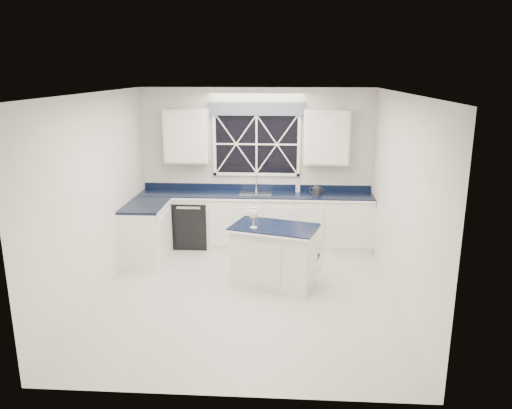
# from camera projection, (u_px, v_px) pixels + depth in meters

# --- Properties ---
(ground) EXTENTS (4.50, 4.50, 0.00)m
(ground) POSITION_uv_depth(u_px,v_px,m) (246.00, 293.00, 6.87)
(ground) COLOR #B0B0AC
(ground) RESTS_ON ground
(back_wall) EXTENTS (4.00, 0.10, 2.70)m
(back_wall) POSITION_uv_depth(u_px,v_px,m) (257.00, 167.00, 8.69)
(back_wall) COLOR silver
(back_wall) RESTS_ON ground
(base_cabinets) EXTENTS (3.99, 1.60, 0.90)m
(base_cabinets) POSITION_uv_depth(u_px,v_px,m) (236.00, 223.00, 8.50)
(base_cabinets) COLOR white
(base_cabinets) RESTS_ON ground
(countertop) EXTENTS (3.98, 0.64, 0.04)m
(countertop) POSITION_uv_depth(u_px,v_px,m) (256.00, 195.00, 8.51)
(countertop) COLOR black
(countertop) RESTS_ON base_cabinets
(dishwasher) EXTENTS (0.60, 0.58, 0.82)m
(dishwasher) POSITION_uv_depth(u_px,v_px,m) (193.00, 222.00, 8.71)
(dishwasher) COLOR black
(dishwasher) RESTS_ON ground
(window) EXTENTS (1.65, 0.09, 1.26)m
(window) POSITION_uv_depth(u_px,v_px,m) (256.00, 140.00, 8.52)
(window) COLOR black
(window) RESTS_ON ground
(upper_cabinets) EXTENTS (3.10, 0.34, 0.90)m
(upper_cabinets) POSITION_uv_depth(u_px,v_px,m) (256.00, 136.00, 8.38)
(upper_cabinets) COLOR white
(upper_cabinets) RESTS_ON ground
(faucet) EXTENTS (0.05, 0.20, 0.30)m
(faucet) POSITION_uv_depth(u_px,v_px,m) (256.00, 182.00, 8.65)
(faucet) COLOR #B7B7B9
(faucet) RESTS_ON countertop
(island) EXTENTS (1.32, 1.01, 0.87)m
(island) POSITION_uv_depth(u_px,v_px,m) (274.00, 255.00, 7.07)
(island) COLOR white
(island) RESTS_ON ground
(rug) EXTENTS (1.33, 0.94, 0.02)m
(rug) POSITION_uv_depth(u_px,v_px,m) (285.00, 258.00, 8.14)
(rug) COLOR #A3A49F
(rug) RESTS_ON ground
(kettle) EXTENTS (0.24, 0.21, 0.18)m
(kettle) POSITION_uv_depth(u_px,v_px,m) (316.00, 190.00, 8.40)
(kettle) COLOR #2A2A2D
(kettle) RESTS_ON countertop
(wine_glass) EXTENTS (0.13, 0.13, 0.30)m
(wine_glass) POSITION_uv_depth(u_px,v_px,m) (253.00, 213.00, 6.84)
(wine_glass) COLOR silver
(wine_glass) RESTS_ON island
(soap_bottle) EXTENTS (0.08, 0.08, 0.17)m
(soap_bottle) POSITION_uv_depth(u_px,v_px,m) (298.00, 187.00, 8.61)
(soap_bottle) COLOR silver
(soap_bottle) RESTS_ON countertop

